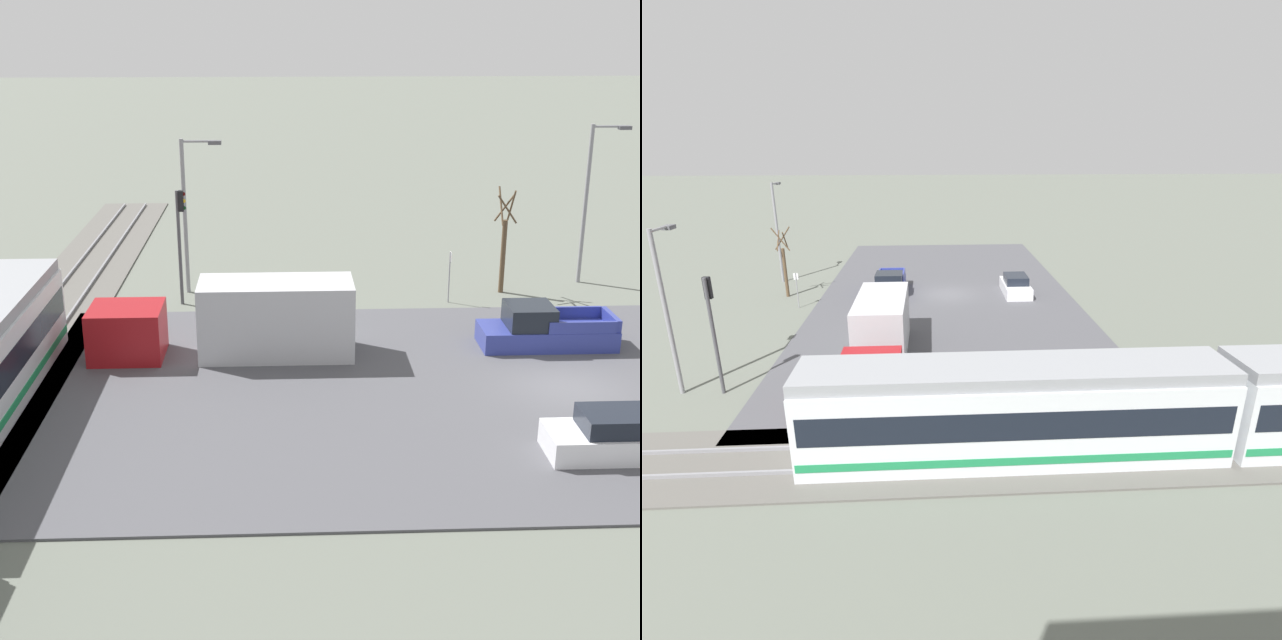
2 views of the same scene
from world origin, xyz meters
TOP-DOWN VIEW (x-y plane):
  - ground_plane at (0.00, 0.00)m, footprint 320.00×320.00m
  - road_surface at (0.00, 0.00)m, footprint 18.34×38.93m
  - rail_bed at (0.00, 20.56)m, footprint 66.79×4.40m
  - light_rail_tram at (-9.35, 20.56)m, footprint 30.04×2.68m
  - box_truck at (3.73, 11.98)m, footprint 2.61×10.30m
  - pickup_truck at (4.17, -0.30)m, footprint 2.06×5.43m
  - sedan_car_0 at (-5.19, 0.12)m, footprint 1.88×4.27m
  - traffic_light_pole at (10.56, 14.93)m, footprint 0.28×0.47m
  - street_tree at (11.74, -0.36)m, footprint 1.21×1.00m
  - street_lamp_near_crossing at (12.42, 14.68)m, footprint 0.36×1.95m
  - street_lamp_mid_block at (13.27, -4.89)m, footprint 0.36×1.95m
  - no_parking_sign at (10.25, 2.49)m, footprint 0.32×0.08m

SIDE VIEW (x-z plane):
  - ground_plane at x=0.00m, z-range 0.00..0.00m
  - road_surface at x=0.00m, z-range 0.00..0.08m
  - rail_bed at x=0.00m, z-range -0.06..0.16m
  - sedan_car_0 at x=-5.19m, z-range -0.04..1.37m
  - pickup_truck at x=4.17m, z-range -0.14..1.63m
  - box_truck at x=3.73m, z-range -0.04..2.97m
  - no_parking_sign at x=10.25m, z-range 0.26..2.71m
  - light_rail_tram at x=-9.35m, z-range -0.54..4.11m
  - street_tree at x=11.74m, z-range -0.23..4.89m
  - traffic_light_pole at x=10.56m, z-range 0.79..6.15m
  - street_lamp_near_crossing at x=12.42m, z-range 0.61..8.04m
  - street_lamp_mid_block at x=13.27m, z-range 0.62..8.51m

